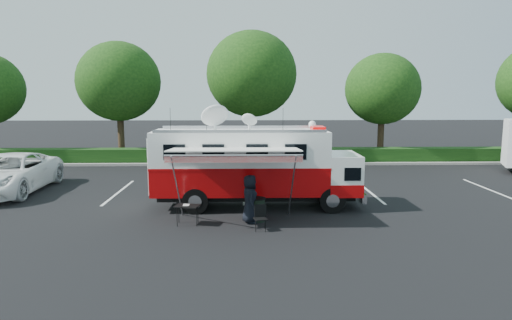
{
  "coord_description": "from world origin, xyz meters",
  "views": [
    {
      "loc": [
        -0.45,
        -18.47,
        4.72
      ],
      "look_at": [
        0.0,
        0.5,
        1.9
      ],
      "focal_mm": 32.0,
      "sensor_mm": 36.0,
      "label": 1
    }
  ],
  "objects_px": {
    "white_suv": "(11,193)",
    "folding_table": "(187,207)",
    "command_truck": "(254,165)",
    "trash_bin": "(258,209)"
  },
  "relations": [
    {
      "from": "white_suv",
      "to": "command_truck",
      "type": "bearing_deg",
      "value": -16.15
    },
    {
      "from": "folding_table",
      "to": "command_truck",
      "type": "bearing_deg",
      "value": 45.65
    },
    {
      "from": "command_truck",
      "to": "folding_table",
      "type": "height_order",
      "value": "command_truck"
    },
    {
      "from": "command_truck",
      "to": "folding_table",
      "type": "bearing_deg",
      "value": -134.35
    },
    {
      "from": "command_truck",
      "to": "folding_table",
      "type": "distance_m",
      "value": 3.68
    },
    {
      "from": "command_truck",
      "to": "trash_bin",
      "type": "xyz_separation_m",
      "value": [
        0.07,
        -2.1,
        -1.31
      ]
    },
    {
      "from": "white_suv",
      "to": "folding_table",
      "type": "distance_m",
      "value": 10.67
    },
    {
      "from": "white_suv",
      "to": "folding_table",
      "type": "height_order",
      "value": "white_suv"
    },
    {
      "from": "command_truck",
      "to": "trash_bin",
      "type": "relative_size",
      "value": 9.71
    },
    {
      "from": "white_suv",
      "to": "trash_bin",
      "type": "height_order",
      "value": "white_suv"
    }
  ]
}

